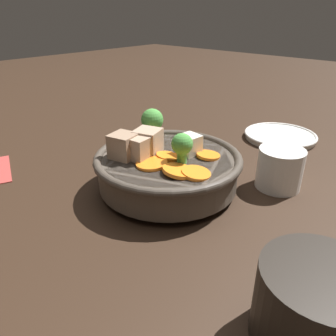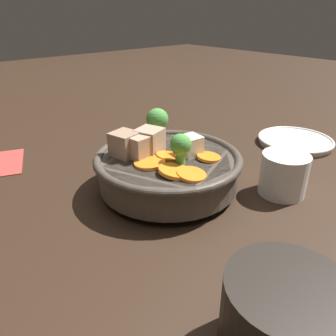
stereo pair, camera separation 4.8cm
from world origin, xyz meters
name	(u,v)px [view 1 (the left image)]	position (x,y,z in m)	size (l,w,h in m)	color
ground_plane	(168,189)	(0.00, 0.00, 0.00)	(3.00, 3.00, 0.00)	black
stirfry_bowl	(167,166)	(0.00, 0.00, 0.04)	(0.21, 0.21, 0.10)	#51473D
side_saucer	(280,136)	(0.03, 0.31, 0.01)	(0.15, 0.15, 0.01)	white
tea_cup	(280,168)	(0.12, 0.12, 0.03)	(0.07, 0.07, 0.06)	white
dark_mug	(317,309)	(0.25, -0.11, 0.04)	(0.12, 0.09, 0.07)	black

